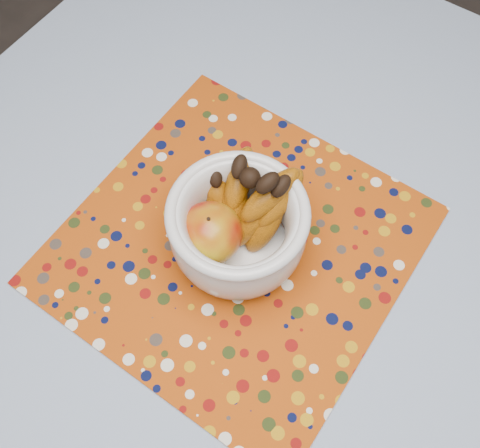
{
  "coord_description": "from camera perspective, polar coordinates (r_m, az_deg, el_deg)",
  "views": [
    {
      "loc": [
        0.08,
        -0.24,
        1.49
      ],
      "look_at": [
        -0.11,
        0.04,
        0.83
      ],
      "focal_mm": 42.0,
      "sensor_mm": 36.0,
      "label": 1
    }
  ],
  "objects": [
    {
      "name": "tablecloth",
      "position": [
        0.78,
        5.36,
        -8.58
      ],
      "size": [
        1.32,
        1.32,
        0.01
      ],
      "primitive_type": "cube",
      "color": "slate",
      "rests_on": "table"
    },
    {
      "name": "placemat",
      "position": [
        0.8,
        -0.39,
        -2.15
      ],
      "size": [
        0.46,
        0.46,
        0.0
      ],
      "primitive_type": "cube",
      "rotation": [
        0.0,
        0.0,
        -0.0
      ],
      "color": "#983808",
      "rests_on": "tablecloth"
    },
    {
      "name": "fruit_bowl",
      "position": [
        0.75,
        -0.0,
        0.62
      ],
      "size": [
        0.21,
        0.2,
        0.15
      ],
      "color": "silver",
      "rests_on": "placemat"
    },
    {
      "name": "table",
      "position": [
        0.86,
        4.9,
        -10.31
      ],
      "size": [
        1.2,
        1.2,
        0.75
      ],
      "color": "brown",
      "rests_on": "ground"
    }
  ]
}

